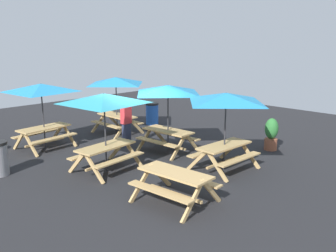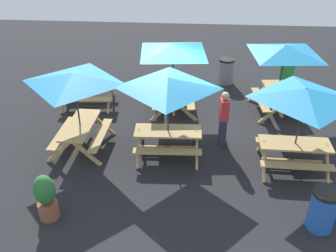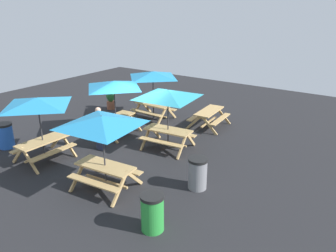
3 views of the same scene
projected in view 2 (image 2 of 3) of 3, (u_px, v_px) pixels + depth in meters
ground_plane at (181, 128)px, 11.66m from camera, size 24.00×24.00×0.00m
picnic_table_0 at (168, 89)px, 9.44m from camera, size 2.08×2.08×2.34m
picnic_table_1 at (173, 53)px, 11.71m from camera, size 2.81×2.81×2.34m
picnic_table_2 at (304, 100)px, 8.90m from camera, size 2.04×2.04×2.34m
picnic_table_3 at (87, 89)px, 12.79m from camera, size 1.89×1.64×0.81m
picnic_table_4 at (74, 84)px, 9.72m from camera, size 2.06×2.06×2.34m
picnic_table_5 at (284, 55)px, 11.59m from camera, size 2.82×2.82×2.34m
trash_bin_green at (287, 72)px, 14.29m from camera, size 0.59×0.59×0.98m
trash_bin_blue at (323, 210)px, 7.83m from camera, size 0.59×0.59×0.98m
trash_bin_gray at (226, 71)px, 14.39m from camera, size 0.59×0.59×0.98m
potted_plant_0 at (46, 197)px, 8.05m from camera, size 0.46×0.46×1.13m
person_standing at (224, 118)px, 10.41m from camera, size 0.25×0.38×1.67m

